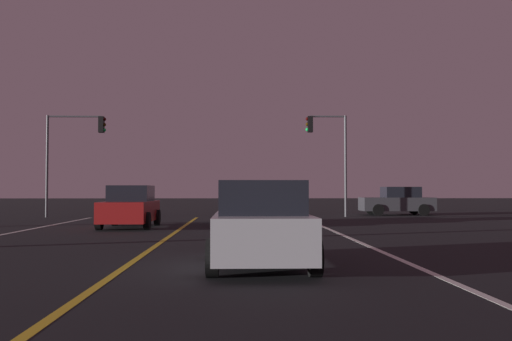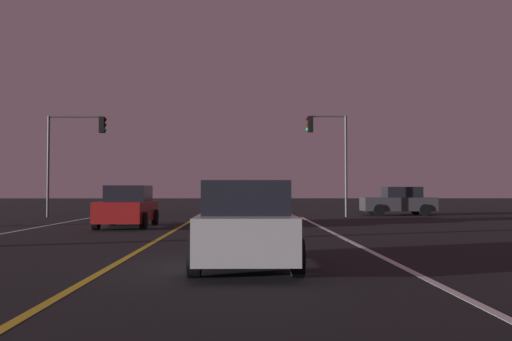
{
  "view_description": "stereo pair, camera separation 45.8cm",
  "coord_description": "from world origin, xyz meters",
  "px_view_note": "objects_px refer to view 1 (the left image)",
  "views": [
    {
      "loc": [
        2.21,
        0.25,
        1.53
      ],
      "look_at": [
        3.25,
        31.14,
        2.58
      ],
      "focal_mm": 39.42,
      "sensor_mm": 36.0,
      "label": 1
    },
    {
      "loc": [
        2.67,
        0.25,
        1.53
      ],
      "look_at": [
        3.25,
        31.14,
        2.58
      ],
      "focal_mm": 39.42,
      "sensor_mm": 36.0,
      "label": 2
    }
  ],
  "objects_px": {
    "car_lead_same_lane": "(261,225)",
    "traffic_light_near_right": "(327,143)",
    "car_crossing_side": "(398,201)",
    "traffic_light_near_left": "(75,142)",
    "car_oncoming": "(130,207)",
    "car_ahead_far": "(244,206)"
  },
  "relations": [
    {
      "from": "car_crossing_side",
      "to": "traffic_light_near_left",
      "type": "relative_size",
      "value": 0.76
    },
    {
      "from": "car_oncoming",
      "to": "traffic_light_near_left",
      "type": "relative_size",
      "value": 0.76
    },
    {
      "from": "car_ahead_far",
      "to": "traffic_light_near_left",
      "type": "relative_size",
      "value": 0.76
    },
    {
      "from": "car_oncoming",
      "to": "car_lead_same_lane",
      "type": "height_order",
      "value": "same"
    },
    {
      "from": "car_crossing_side",
      "to": "traffic_light_near_left",
      "type": "xyz_separation_m",
      "value": [
        -18.72,
        -2.16,
        3.38
      ]
    },
    {
      "from": "traffic_light_near_left",
      "to": "car_oncoming",
      "type": "bearing_deg",
      "value": -61.25
    },
    {
      "from": "car_lead_same_lane",
      "to": "traffic_light_near_right",
      "type": "height_order",
      "value": "traffic_light_near_right"
    },
    {
      "from": "car_oncoming",
      "to": "traffic_light_near_left",
      "type": "bearing_deg",
      "value": -151.25
    },
    {
      "from": "car_lead_same_lane",
      "to": "traffic_light_near_right",
      "type": "xyz_separation_m",
      "value": [
        4.63,
        20.32,
        3.37
      ]
    },
    {
      "from": "car_lead_same_lane",
      "to": "traffic_light_near_right",
      "type": "bearing_deg",
      "value": -12.82
    },
    {
      "from": "car_ahead_far",
      "to": "car_crossing_side",
      "type": "bearing_deg",
      "value": -47.35
    },
    {
      "from": "car_crossing_side",
      "to": "car_ahead_far",
      "type": "bearing_deg",
      "value": 42.65
    },
    {
      "from": "car_lead_same_lane",
      "to": "traffic_light_near_left",
      "type": "relative_size",
      "value": 0.76
    },
    {
      "from": "car_lead_same_lane",
      "to": "car_crossing_side",
      "type": "bearing_deg",
      "value": -22.3
    },
    {
      "from": "car_crossing_side",
      "to": "traffic_light_near_right",
      "type": "bearing_deg",
      "value": 25.16
    },
    {
      "from": "traffic_light_near_right",
      "to": "car_ahead_far",
      "type": "bearing_deg",
      "value": 53.53
    },
    {
      "from": "car_oncoming",
      "to": "traffic_light_near_left",
      "type": "xyz_separation_m",
      "value": [
        -4.7,
        8.57,
        3.38
      ]
    },
    {
      "from": "car_crossing_side",
      "to": "traffic_light_near_right",
      "type": "height_order",
      "value": "traffic_light_near_right"
    },
    {
      "from": "car_oncoming",
      "to": "traffic_light_near_right",
      "type": "xyz_separation_m",
      "value": [
        9.42,
        8.57,
        3.37
      ]
    },
    {
      "from": "car_ahead_far",
      "to": "car_lead_same_lane",
      "type": "relative_size",
      "value": 1.0
    },
    {
      "from": "car_oncoming",
      "to": "traffic_light_near_right",
      "type": "distance_m",
      "value": 13.17
    },
    {
      "from": "car_crossing_side",
      "to": "car_lead_same_lane",
      "type": "distance_m",
      "value": 24.3
    }
  ]
}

